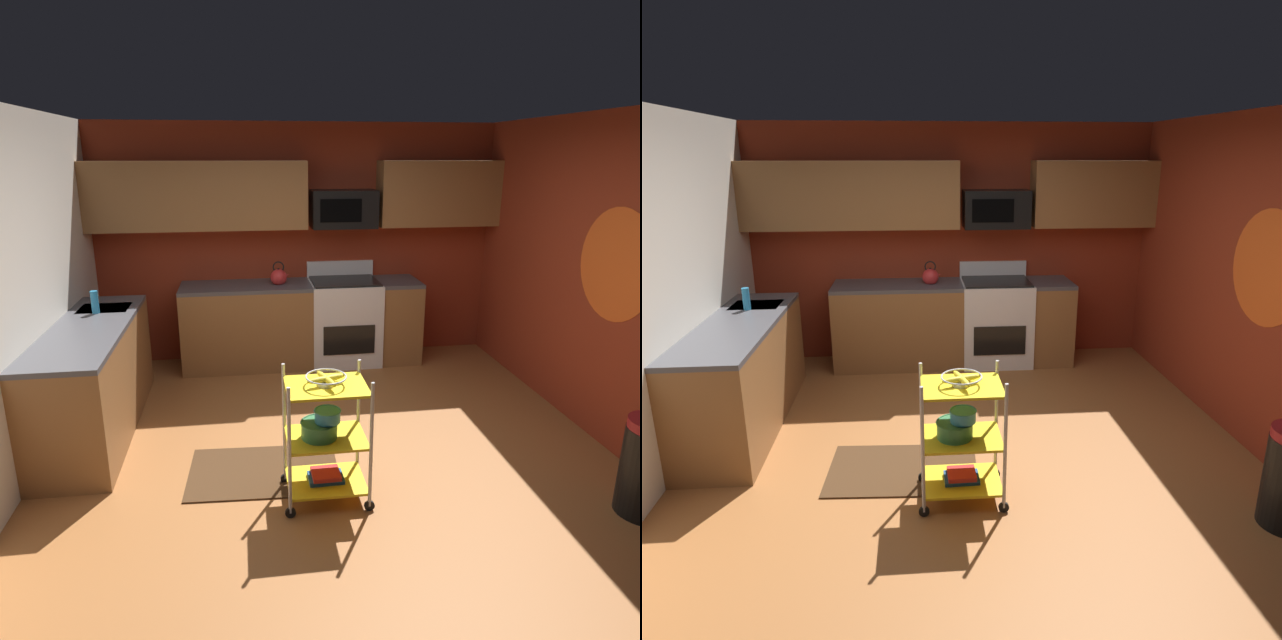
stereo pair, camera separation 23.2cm
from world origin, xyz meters
TOP-DOWN VIEW (x-y plane):
  - floor at (0.00, 0.00)m, footprint 4.40×4.80m
  - wall_back at (0.00, 2.43)m, footprint 4.52×0.06m
  - wall_right at (2.23, 0.00)m, footprint 0.06×4.80m
  - wall_flower_decal at (2.20, 0.07)m, footprint 0.00×0.88m
  - counter_run at (-0.84, 1.52)m, footprint 3.51×2.63m
  - oven_range at (0.47, 2.10)m, footprint 0.76×0.65m
  - upper_cabinets at (-0.10, 2.24)m, footprint 4.40×0.33m
  - microwave at (0.47, 2.21)m, footprint 0.70×0.39m
  - rolling_cart at (-0.13, -0.48)m, footprint 0.59×0.42m
  - fruit_bowl at (-0.13, -0.48)m, footprint 0.27×0.27m
  - mixing_bowl_large at (-0.18, -0.48)m, footprint 0.25×0.25m
  - mixing_bowl_small at (-0.12, -0.48)m, footprint 0.18×0.18m
  - book_stack at (-0.13, -0.48)m, footprint 0.24×0.18m
  - kettle at (-0.25, 2.10)m, footprint 0.21×0.18m
  - dish_soap_bottle at (-1.93, 1.18)m, footprint 0.06×0.06m
  - floor_rug at (-0.54, -0.11)m, footprint 1.14×0.76m

SIDE VIEW (x-z plane):
  - floor at x=0.00m, z-range -0.04..0.00m
  - floor_rug at x=-0.54m, z-range 0.00..0.01m
  - book_stack at x=-0.13m, z-range 0.13..0.19m
  - rolling_cart at x=-0.13m, z-range 0.00..0.91m
  - counter_run at x=-0.84m, z-range 0.00..0.92m
  - oven_range at x=0.47m, z-range -0.07..1.03m
  - mixing_bowl_large at x=-0.18m, z-range 0.46..0.58m
  - mixing_bowl_small at x=-0.12m, z-range 0.58..0.66m
  - fruit_bowl at x=-0.13m, z-range 0.84..0.91m
  - kettle at x=-0.25m, z-range 0.86..1.13m
  - dish_soap_bottle at x=-1.93m, z-range 0.92..1.12m
  - wall_back at x=0.00m, z-range 0.00..2.60m
  - wall_right at x=2.23m, z-range 0.00..2.60m
  - wall_flower_decal at x=2.20m, z-range 1.01..1.89m
  - microwave at x=0.47m, z-range 1.50..1.90m
  - upper_cabinets at x=-0.10m, z-range 1.50..2.20m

